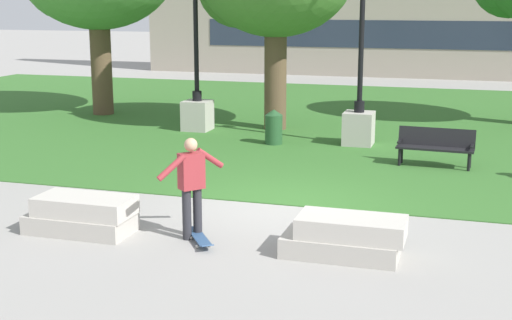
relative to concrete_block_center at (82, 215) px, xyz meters
name	(u,v)px	position (x,y,z in m)	size (l,w,h in m)	color
ground_plane	(282,205)	(2.86, 2.58, -0.31)	(140.00, 140.00, 0.00)	gray
grass_lawn	(360,122)	(2.86, 12.58, -0.30)	(40.00, 20.00, 0.02)	#336628
concrete_block_center	(82,215)	(0.00, 0.00, 0.00)	(1.83, 0.90, 0.64)	#B2ADA3
concrete_block_left	(346,237)	(4.51, 0.15, 0.00)	(1.89, 0.90, 0.64)	#B2ADA3
person_skateboarder	(192,182)	(1.92, 0.26, 0.67)	(0.75, 1.29, 1.71)	#28282D
skateboard	(200,238)	(2.13, 0.06, -0.22)	(0.75, 0.95, 0.14)	#2D4C75
park_bench_near_left	(436,145)	(5.51, 6.83, 0.23)	(1.83, 0.64, 0.90)	black
lamp_post_left	(359,108)	(3.36, 8.87, 0.73)	(1.32, 0.80, 5.01)	#ADA89E
lamp_post_right	(197,98)	(-1.68, 9.68, 0.71)	(1.32, 0.80, 4.86)	#ADA89E
trash_bin	(274,127)	(1.11, 8.29, 0.20)	(0.49, 0.49, 0.96)	#234C28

